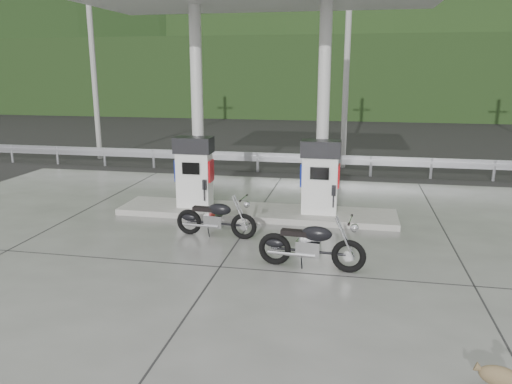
% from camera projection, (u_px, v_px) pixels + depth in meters
% --- Properties ---
extents(ground, '(160.00, 160.00, 0.00)m').
position_uv_depth(ground, '(233.00, 250.00, 10.31)').
color(ground, black).
rests_on(ground, ground).
extents(forecourt_apron, '(18.00, 14.00, 0.02)m').
position_uv_depth(forecourt_apron, '(233.00, 249.00, 10.31)').
color(forecourt_apron, slate).
rests_on(forecourt_apron, ground).
extents(pump_island, '(7.00, 1.40, 0.15)m').
position_uv_depth(pump_island, '(256.00, 212.00, 12.67)').
color(pump_island, gray).
rests_on(pump_island, forecourt_apron).
extents(gas_pump_left, '(0.95, 0.55, 1.80)m').
position_uv_depth(gas_pump_left, '(194.00, 172.00, 12.74)').
color(gas_pump_left, white).
rests_on(gas_pump_left, pump_island).
extents(gas_pump_right, '(0.95, 0.55, 1.80)m').
position_uv_depth(gas_pump_right, '(320.00, 177.00, 12.14)').
color(gas_pump_right, white).
rests_on(gas_pump_right, pump_island).
extents(canopy_column_left, '(0.30, 0.30, 5.00)m').
position_uv_depth(canopy_column_left, '(197.00, 108.00, 12.73)').
color(canopy_column_left, silver).
rests_on(canopy_column_left, pump_island).
extents(canopy_column_right, '(0.30, 0.30, 5.00)m').
position_uv_depth(canopy_column_right, '(323.00, 110.00, 12.14)').
color(canopy_column_right, silver).
rests_on(canopy_column_right, pump_island).
extents(guardrail, '(26.00, 0.16, 1.42)m').
position_uv_depth(guardrail, '(285.00, 153.00, 17.77)').
color(guardrail, '#A8A9B0').
rests_on(guardrail, ground).
extents(road, '(60.00, 7.00, 0.01)m').
position_uv_depth(road, '(296.00, 157.00, 21.27)').
color(road, black).
rests_on(road, ground).
extents(utility_pole_a, '(0.22, 0.22, 8.00)m').
position_uv_depth(utility_pole_a, '(93.00, 60.00, 19.89)').
color(utility_pole_a, gray).
rests_on(utility_pole_a, ground).
extents(utility_pole_b, '(0.22, 0.22, 8.00)m').
position_uv_depth(utility_pole_b, '(347.00, 59.00, 18.03)').
color(utility_pole_b, gray).
rests_on(utility_pole_b, ground).
extents(tree_band, '(80.00, 6.00, 6.00)m').
position_uv_depth(tree_band, '(325.00, 78.00, 38.18)').
color(tree_band, black).
rests_on(tree_band, ground).
extents(forested_hills, '(100.00, 40.00, 140.00)m').
position_uv_depth(forested_hills, '(337.00, 97.00, 67.49)').
color(forested_hills, black).
rests_on(forested_hills, ground).
extents(motorcycle_left, '(1.92, 0.76, 0.89)m').
position_uv_depth(motorcycle_left, '(311.00, 245.00, 9.20)').
color(motorcycle_left, black).
rests_on(motorcycle_left, forecourt_apron).
extents(motorcycle_right, '(1.76, 0.67, 0.82)m').
position_uv_depth(motorcycle_right, '(216.00, 219.00, 10.97)').
color(motorcycle_right, black).
rests_on(motorcycle_right, forecourt_apron).
extents(duck, '(0.59, 0.34, 0.41)m').
position_uv_depth(duck, '(500.00, 377.00, 5.66)').
color(duck, brown).
rests_on(duck, forecourt_apron).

